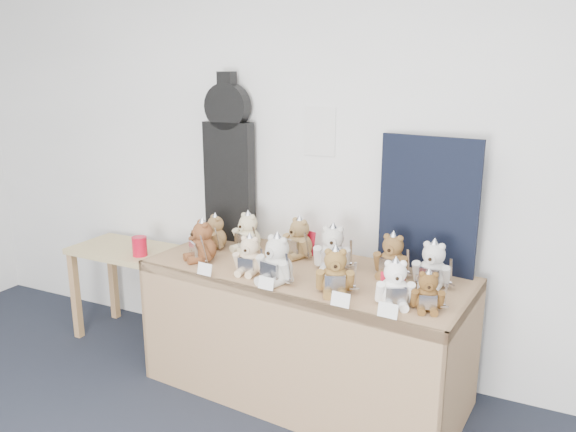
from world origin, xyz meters
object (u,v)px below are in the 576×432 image
at_px(teddy_back_centre_left, 299,239).
at_px(guitar_case, 229,160).
at_px(teddy_front_far_left, 202,242).
at_px(teddy_back_far_left, 215,233).
at_px(display_table, 298,301).
at_px(teddy_back_right, 392,257).
at_px(teddy_back_left, 248,234).
at_px(teddy_back_centre_right, 333,250).
at_px(teddy_front_far_right, 395,285).
at_px(teddy_front_end, 428,293).
at_px(teddy_front_centre, 277,261).
at_px(side_table, 131,265).
at_px(red_cup, 140,246).
at_px(teddy_back_end, 433,267).
at_px(teddy_front_right, 335,273).
at_px(teddy_front_left, 250,256).

bearing_deg(teddy_back_centre_left, guitar_case, -170.26).
height_order(teddy_front_far_left, teddy_back_far_left, teddy_front_far_left).
xyz_separation_m(teddy_back_centre_left, teddy_back_far_left, (-0.56, -0.07, -0.01)).
height_order(display_table, teddy_back_right, teddy_back_right).
xyz_separation_m(teddy_back_left, teddy_back_centre_right, (0.62, -0.09, 0.01)).
bearing_deg(teddy_front_far_right, teddy_front_end, -20.03).
distance_m(guitar_case, teddy_back_centre_right, 0.98).
bearing_deg(teddy_back_left, display_table, -8.57).
xyz_separation_m(teddy_front_centre, teddy_back_left, (-0.42, 0.41, -0.01)).
bearing_deg(side_table, teddy_front_centre, -13.62).
height_order(teddy_front_centre, teddy_back_far_left, teddy_front_centre).
height_order(side_table, teddy_back_far_left, teddy_back_far_left).
xyz_separation_m(display_table, side_table, (-1.40, 0.18, -0.06)).
distance_m(side_table, teddy_back_centre_right, 1.59).
height_order(red_cup, teddy_back_end, teddy_back_end).
distance_m(teddy_front_right, teddy_back_right, 0.42).
bearing_deg(side_table, teddy_front_left, -13.31).
bearing_deg(teddy_front_centre, teddy_front_far_right, 12.77).
bearing_deg(red_cup, teddy_back_right, 3.77).
distance_m(teddy_front_left, teddy_front_right, 0.55).
relative_size(side_table, teddy_front_end, 3.72).
bearing_deg(side_table, teddy_back_left, 4.85).
bearing_deg(teddy_back_centre_left, teddy_front_left, -85.37).
relative_size(teddy_front_far_right, teddy_back_centre_left, 0.94).
height_order(red_cup, teddy_back_centre_left, teddy_back_centre_left).
xyz_separation_m(display_table, teddy_back_far_left, (-0.69, 0.20, 0.27)).
bearing_deg(display_table, guitar_case, 154.56).
bearing_deg(teddy_back_left, teddy_front_far_right, -3.18).
relative_size(display_table, teddy_back_left, 6.93).
relative_size(red_cup, teddy_back_far_left, 0.53).
xyz_separation_m(guitar_case, teddy_front_centre, (0.65, -0.58, -0.42)).
height_order(teddy_front_right, teddy_back_centre_right, teddy_back_centre_right).
xyz_separation_m(teddy_front_far_right, teddy_back_centre_left, (-0.73, 0.46, 0.01)).
xyz_separation_m(teddy_front_far_right, teddy_back_left, (-1.08, 0.43, 0.01)).
relative_size(display_table, teddy_front_centre, 6.43).
height_order(display_table, teddy_front_far_left, teddy_front_far_left).
xyz_separation_m(teddy_front_left, teddy_back_left, (-0.22, 0.36, 0.01)).
relative_size(red_cup, teddy_front_far_right, 0.50).
bearing_deg(teddy_front_end, teddy_back_centre_right, 136.34).
relative_size(teddy_front_centre, teddy_back_end, 1.06).
bearing_deg(display_table, teddy_front_left, -150.87).
distance_m(teddy_front_end, teddy_back_far_left, 1.50).
bearing_deg(teddy_front_far_right, teddy_back_left, 134.42).
xyz_separation_m(display_table, teddy_back_centre_left, (-0.12, 0.27, 0.28)).
bearing_deg(display_table, teddy_back_right, 26.91).
relative_size(display_table, teddy_front_left, 7.75).
height_order(teddy_back_centre_left, teddy_back_right, teddy_back_centre_left).
bearing_deg(teddy_back_right, teddy_back_end, -11.36).
relative_size(teddy_front_far_left, teddy_back_left, 1.02).
bearing_deg(teddy_front_far_left, red_cup, -156.41).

